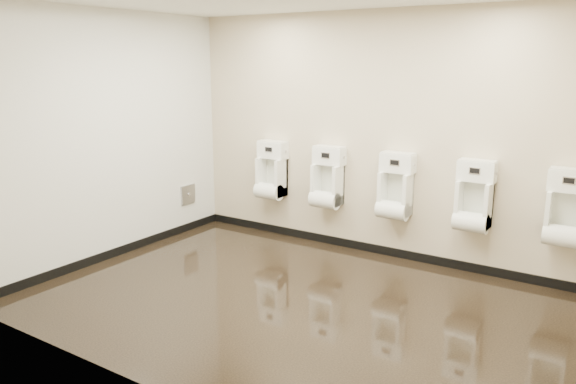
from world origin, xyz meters
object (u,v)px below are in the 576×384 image
(urinal_3, at_px, (474,201))
(urinal_1, at_px, (327,182))
(urinal_2, at_px, (395,191))
(access_panel, at_px, (188,194))
(urinal_0, at_px, (271,175))
(urinal_4, at_px, (566,214))

(urinal_3, bearing_deg, urinal_1, 180.00)
(urinal_1, xyz_separation_m, urinal_2, (0.87, 0.00, 0.00))
(access_panel, height_order, urinal_1, urinal_1)
(urinal_3, bearing_deg, urinal_2, 180.00)
(urinal_0, height_order, urinal_2, same)
(urinal_2, bearing_deg, urinal_0, 180.00)
(urinal_1, bearing_deg, urinal_2, 0.00)
(urinal_4, bearing_deg, urinal_2, 180.00)
(urinal_0, height_order, urinal_3, same)
(urinal_0, bearing_deg, urinal_2, 0.00)
(urinal_1, height_order, urinal_3, same)
(urinal_3, distance_m, urinal_4, 0.87)
(urinal_1, relative_size, urinal_3, 1.00)
(urinal_0, height_order, urinal_1, same)
(access_panel, relative_size, urinal_1, 0.34)
(urinal_1, bearing_deg, urinal_3, 0.00)
(urinal_2, distance_m, urinal_3, 0.87)
(urinal_0, xyz_separation_m, urinal_4, (3.44, 0.00, 0.00))
(urinal_4, bearing_deg, access_panel, -174.67)
(urinal_2, height_order, urinal_4, same)
(urinal_1, bearing_deg, access_panel, -167.46)
(access_panel, xyz_separation_m, urinal_3, (3.63, 0.42, 0.32))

